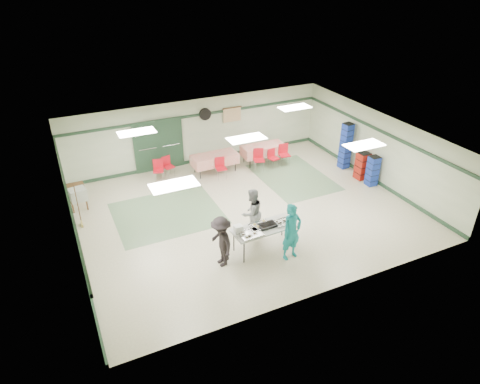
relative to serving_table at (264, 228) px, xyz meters
name	(u,v)px	position (x,y,z in m)	size (l,w,h in m)	color
floor	(246,211)	(0.44, 2.15, -0.72)	(11.00, 11.00, 0.00)	beige
ceiling	(246,138)	(0.44, 2.15, 1.98)	(11.00, 11.00, 0.00)	silver
wall_back	(198,131)	(0.44, 6.65, 0.63)	(11.00, 11.00, 0.00)	beige
wall_front	(326,251)	(0.44, -2.35, 0.63)	(11.00, 11.00, 0.00)	beige
wall_left	(71,214)	(-5.06, 2.15, 0.63)	(9.00, 9.00, 0.00)	beige
wall_right	(377,148)	(5.94, 2.15, 0.63)	(9.00, 9.00, 0.00)	beige
trim_back	(198,115)	(0.44, 6.62, 1.33)	(11.00, 0.06, 0.10)	#213D29
baseboard_back	(200,160)	(0.44, 6.62, -0.66)	(11.00, 0.06, 0.12)	#213D29
trim_left	(67,192)	(-5.03, 2.15, 1.33)	(9.00, 0.06, 0.10)	#213D29
baseboard_left	(80,251)	(-5.03, 2.15, -0.66)	(9.00, 0.06, 0.12)	#213D29
trim_right	(379,130)	(5.91, 2.15, 1.33)	(9.00, 0.06, 0.10)	#213D29
baseboard_right	(371,178)	(5.91, 2.15, -0.66)	(9.00, 0.06, 0.12)	#213D29
green_patch_a	(167,213)	(-2.06, 3.15, -0.72)	(3.50, 3.00, 0.01)	slate
green_patch_b	(293,177)	(3.24, 3.65, -0.72)	(2.50, 3.50, 0.01)	slate
double_door_left	(147,147)	(-1.76, 6.59, 0.33)	(0.90, 0.06, 2.10)	#959895
double_door_right	(170,143)	(-0.81, 6.59, 0.33)	(0.90, 0.06, 2.10)	#959895
door_frame	(159,146)	(-1.29, 6.57, 0.33)	(2.00, 0.03, 2.15)	#213D29
wall_fan	(205,114)	(0.74, 6.59, 1.33)	(0.50, 0.50, 0.10)	black
scroll_banner	(232,115)	(1.94, 6.59, 1.13)	(0.80, 0.02, 0.60)	tan
serving_table	(264,228)	(0.00, 0.00, 0.00)	(1.99, 0.88, 0.76)	#A9AAA5
sheet_tray_right	(282,222)	(0.58, -0.02, 0.05)	(0.53, 0.40, 0.02)	silver
sheet_tray_mid	(260,226)	(-0.10, 0.10, 0.05)	(0.59, 0.45, 0.02)	silver
sheet_tray_left	(251,234)	(-0.53, -0.16, 0.05)	(0.64, 0.48, 0.02)	silver
baking_pan	(267,225)	(0.09, 0.00, 0.08)	(0.52, 0.33, 0.08)	black
foam_box_stack	(238,229)	(-0.80, 0.11, 0.15)	(0.23, 0.21, 0.21)	white
volunteer_teal	(292,232)	(0.50, -0.69, 0.16)	(0.64, 0.42, 1.75)	teal
volunteer_grey	(252,213)	(0.00, 0.83, 0.08)	(0.77, 0.60, 1.59)	gray
volunteer_dark	(221,242)	(-1.44, -0.14, 0.06)	(1.00, 0.58, 1.55)	black
dining_table_a	(263,149)	(2.84, 5.40, -0.15)	(1.83, 0.84, 0.77)	red
dining_table_b	(215,159)	(0.64, 5.40, -0.15)	(1.85, 0.85, 0.77)	red
chair_a	(272,156)	(2.96, 4.83, -0.24)	(0.43, 0.43, 0.79)	red
chair_b	(259,157)	(2.32, 4.84, -0.17)	(0.53, 0.53, 0.90)	red
chair_c	(284,152)	(3.50, 4.84, -0.17)	(0.48, 0.48, 0.89)	red
chair_d	(220,166)	(0.64, 4.84, -0.20)	(0.43, 0.43, 0.85)	red
chair_loose_a	(167,164)	(-1.19, 5.88, -0.22)	(0.47, 0.47, 0.81)	red
chair_loose_b	(158,168)	(-1.61, 5.68, -0.20)	(0.49, 0.49, 0.84)	red
crate_stack_blue_a	(346,146)	(5.59, 3.52, 0.24)	(0.37, 0.37, 1.91)	#1B39A6
crate_stack_red	(362,166)	(5.59, 2.42, -0.16)	(0.43, 0.43, 1.11)	#A51A10
crate_stack_blue_b	(373,171)	(5.59, 1.82, -0.13)	(0.36, 0.36, 1.19)	#1B39A6
printer_table	(76,190)	(-4.71, 4.91, -0.08)	(0.59, 0.90, 0.74)	brown
office_printer	(78,195)	(-4.71, 3.99, 0.23)	(0.51, 0.45, 0.40)	#B5B5B0
broom	(78,204)	(-4.79, 3.66, 0.06)	(0.03, 0.03, 1.50)	brown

